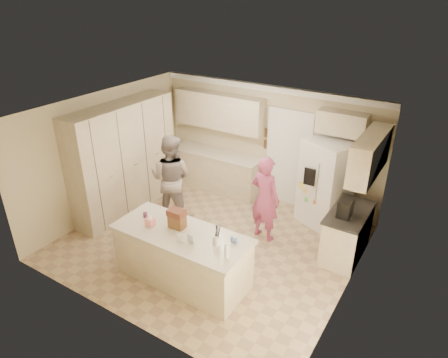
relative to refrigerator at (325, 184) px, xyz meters
The scene contains 41 objects.
floor 2.58m from the refrigerator, 130.20° to the right, with size 5.20×4.60×0.02m, color tan.
ceiling 2.96m from the refrigerator, 130.20° to the right, with size 5.20×4.60×0.02m, color white.
wall_back 1.67m from the refrigerator, 163.33° to the left, with size 5.20×0.02×2.60m, color beige.
wall_front 4.45m from the refrigerator, 110.56° to the right, with size 5.20×0.02×2.60m, color beige.
wall_left 4.58m from the refrigerator, 156.14° to the right, with size 0.02×4.60×2.60m, color beige.
wall_right 2.16m from the refrigerator, 60.29° to the right, with size 0.02×4.60×2.60m, color beige.
crown_back 2.29m from the refrigerator, 165.03° to the left, with size 5.20×0.08×0.12m, color white.
pantry_bank 4.20m from the refrigerator, 156.93° to the right, with size 0.60×2.60×2.35m, color beige.
back_base_cab 2.75m from the refrigerator, behind, with size 2.20×0.60×0.88m, color beige.
back_countertop 2.71m from the refrigerator, behind, with size 2.24×0.63×0.04m, color beige.
back_upper_cab 2.90m from the refrigerator, behind, with size 2.20×0.35×0.80m, color beige.
doorway_opening 1.11m from the refrigerator, 156.59° to the left, with size 0.90×0.06×2.10m, color black.
doorway_casing 1.10m from the refrigerator, 158.28° to the left, with size 1.02×0.03×2.22m, color white.
wall_frame_upper 1.72m from the refrigerator, 164.50° to the left, with size 0.15×0.02×0.20m, color brown.
wall_frame_lower 1.64m from the refrigerator, 164.50° to the left, with size 0.15×0.02×0.20m, color brown.
refrigerator is the anchor object (origin of this frame).
fridge_seam 0.36m from the refrigerator, 90.00° to the right, with size 0.01×0.02×1.78m, color gray.
fridge_dispenser 0.49m from the refrigerator, 121.08° to the right, with size 0.22×0.03×0.35m, color black.
fridge_handle_l 0.40m from the refrigerator, 97.70° to the right, with size 0.02×0.02×0.85m, color silver.
fridge_handle_r 0.40m from the refrigerator, 82.30° to the right, with size 0.02×0.02×0.85m, color silver.
over_fridge_cab 1.24m from the refrigerator, 71.90° to the left, with size 0.95×0.35×0.45m, color beige.
right_base_cab 1.21m from the refrigerator, 48.66° to the right, with size 0.60×1.20×0.88m, color beige.
right_countertop 1.12m from the refrigerator, 49.05° to the right, with size 0.63×1.24×0.04m, color #2D2B28.
right_upper_cab 1.51m from the refrigerator, 36.58° to the right, with size 0.35×1.50×0.70m, color beige.
coffee_maker 1.26m from the refrigerator, 56.45° to the right, with size 0.22×0.28×0.30m, color black.
island_base 3.27m from the refrigerator, 114.77° to the right, with size 2.20×0.90×0.88m, color beige.
island_top 3.24m from the refrigerator, 114.77° to the right, with size 2.28×0.96×0.05m, color beige.
utensil_crock 2.98m from the refrigerator, 103.75° to the right, with size 0.13×0.13×0.15m, color white.
tissue_box 3.59m from the refrigerator, 122.08° to the right, with size 0.13×0.13×0.14m, color pink.
tissue_plume 3.60m from the refrigerator, 122.08° to the right, with size 0.08×0.08×0.08m, color white.
dollhouse_body 3.22m from the refrigerator, 117.94° to the right, with size 0.26×0.18×0.22m, color brown.
dollhouse_roof 3.23m from the refrigerator, 117.94° to the right, with size 0.28×0.20×0.10m, color #592D1E.
jam_jar 3.61m from the refrigerator, 126.72° to the right, with size 0.07×0.07×0.09m, color #59263F.
greeting_card_a 3.37m from the refrigerator, 111.02° to the right, with size 0.12×0.01×0.16m, color white.
greeting_card_b 3.27m from the refrigerator, 108.88° to the right, with size 0.12×0.01×0.16m, color silver.
water_bottle 3.12m from the refrigerator, 97.51° to the right, with size 0.07×0.07×0.24m, color silver.
shaker_salt 2.78m from the refrigerator, 101.17° to the right, with size 0.05×0.05×0.09m, color #455DAC.
shaker_pepper 2.76m from the refrigerator, 99.75° to the right, with size 0.05×0.05×0.09m, color #455DAC.
teen_boy 3.12m from the refrigerator, 151.72° to the right, with size 0.90×0.70×1.85m, color #9D9893.
teen_girl 1.36m from the refrigerator, 125.40° to the right, with size 0.62×0.41×1.70m, color #C65084.
fridge_magnets 0.36m from the refrigerator, 90.00° to the right, with size 0.76×0.02×1.44m, color tan, non-canonical shape.
Camera 1 is at (3.62, -5.24, 4.51)m, focal length 32.00 mm.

